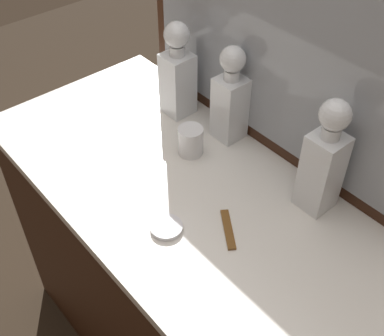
% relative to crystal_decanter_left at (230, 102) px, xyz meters
% --- Properties ---
extents(dresser, '(1.30, 0.61, 0.89)m').
position_rel_crystal_decanter_left_xyz_m(dresser, '(0.11, -0.23, -0.56)').
color(dresser, '#381E11').
rests_on(dresser, ground_plane).
extents(dresser_mirror, '(0.98, 0.03, 0.56)m').
position_rel_crystal_decanter_left_xyz_m(dresser_mirror, '(0.11, 0.06, 0.16)').
color(dresser_mirror, '#381E11').
rests_on(dresser_mirror, dresser).
extents(crystal_decanter_left, '(0.08, 0.08, 0.29)m').
position_rel_crystal_decanter_left_xyz_m(crystal_decanter_left, '(0.00, 0.00, 0.00)').
color(crystal_decanter_left, white).
rests_on(crystal_decanter_left, dresser).
extents(crystal_decanter_front, '(0.08, 0.08, 0.32)m').
position_rel_crystal_decanter_left_xyz_m(crystal_decanter_front, '(0.34, -0.02, 0.01)').
color(crystal_decanter_front, white).
rests_on(crystal_decanter_front, dresser).
extents(crystal_decanter_rear, '(0.08, 0.08, 0.30)m').
position_rel_crystal_decanter_left_xyz_m(crystal_decanter_rear, '(-0.19, -0.04, 0.00)').
color(crystal_decanter_rear, white).
rests_on(crystal_decanter_rear, dresser).
extents(crystal_tumbler_rear, '(0.07, 0.07, 0.08)m').
position_rel_crystal_decanter_left_xyz_m(crystal_tumbler_rear, '(-0.01, -0.13, -0.08)').
color(crystal_tumbler_rear, white).
rests_on(crystal_tumbler_rear, dresser).
extents(porcelain_dish, '(0.08, 0.08, 0.01)m').
position_rel_crystal_decanter_left_xyz_m(porcelain_dish, '(0.17, -0.36, -0.11)').
color(porcelain_dish, silver).
rests_on(porcelain_dish, dresser).
extents(tortoiseshell_comb, '(0.11, 0.09, 0.01)m').
position_rel_crystal_decanter_left_xyz_m(tortoiseshell_comb, '(0.27, -0.25, -0.11)').
color(tortoiseshell_comb, brown).
rests_on(tortoiseshell_comb, dresser).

